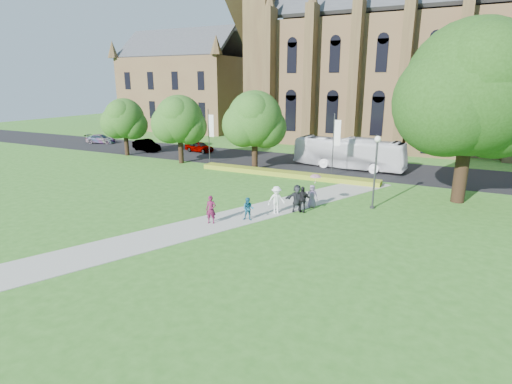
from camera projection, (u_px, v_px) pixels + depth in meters
The scene contains 24 objects.
ground at pixel (238, 220), 26.48m from camera, with size 160.00×160.00×0.00m, color #316D20.
road at pixel (326, 165), 43.75m from camera, with size 160.00×10.00×0.02m, color black.
footpath at pixel (245, 215), 27.34m from camera, with size 3.20×30.00×0.04m, color #B2B2A8.
flower_hedge at pixel (286, 174), 38.68m from camera, with size 18.00×1.40×0.45m, color gold.
cathedral at pixel (447, 49), 53.05m from camera, with size 52.60×18.25×28.00m.
building_west at pixel (187, 80), 74.83m from camera, with size 22.00×14.00×18.30m.
streetlamp at pixel (376, 164), 28.01m from camera, with size 0.44×0.44×5.24m.
large_tree at pixel (473, 89), 28.19m from camera, with size 9.60×9.60×13.20m.
street_tree_0 at pixel (179, 119), 43.68m from camera, with size 5.20×5.20×7.50m.
street_tree_1 at pixel (255, 119), 40.17m from camera, with size 5.60×5.60×8.05m.
street_tree_2 at pixel (124, 118), 48.49m from camera, with size 4.80×4.80×6.95m.
banner_pole_0 at pixel (335, 141), 37.80m from camera, with size 0.70×0.10×6.00m.
banner_pole_1 at pixel (210, 133), 43.78m from camera, with size 0.70×0.10×6.00m.
tour_coach at pixel (349, 153), 41.74m from camera, with size 2.70×11.56×3.22m, color white.
car_0 at pixel (199, 147), 51.76m from camera, with size 1.61×4.00×1.36m, color gray.
car_1 at pixel (146, 145), 52.43m from camera, with size 1.60×4.58×1.51m, color gray.
car_2 at pixel (101, 139), 59.21m from camera, with size 1.77×4.37×1.27m, color gray.
pedestrian_0 at pixel (211, 210), 25.50m from camera, with size 0.66×0.44×1.82m, color #5A1435.
pedestrian_1 at pixel (248, 209), 26.10m from camera, with size 0.75×0.58×1.53m, color #175975.
pedestrian_2 at pixel (276, 200), 27.42m from camera, with size 1.24×0.71×1.92m, color white.
pedestrian_3 at pixel (302, 199), 27.72m from camera, with size 1.08×0.45×1.84m, color black.
pedestrian_4 at pixel (312, 196), 28.80m from camera, with size 0.81×0.53×1.66m, color slate.
pedestrian_5 at pixel (297, 198), 27.82m from camera, with size 1.79×0.57×1.93m, color #25272D.
parasol at pixel (315, 180), 28.49m from camera, with size 0.80×0.80×0.71m, color #D999B0.
Camera 1 is at (12.16, -21.91, 8.84)m, focal length 28.00 mm.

